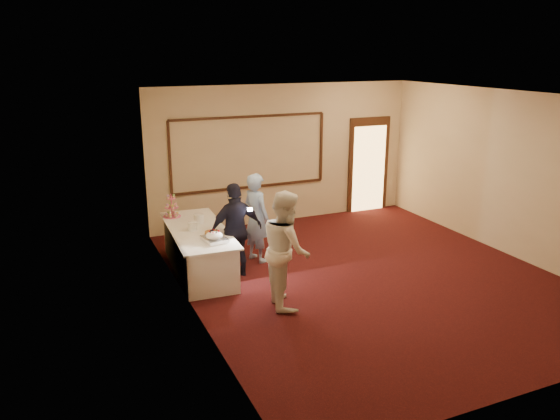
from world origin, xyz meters
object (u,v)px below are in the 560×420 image
object	(u,v)px
buffet_table	(199,250)
pavlova_tray	(214,237)
plate_stack_b	(199,218)
tart	(212,233)
woman	(286,249)
plate_stack_a	(192,226)
man	(256,218)
cupcake_stand	(172,208)
guest	(236,230)

from	to	relation	value
buffet_table	pavlova_tray	distance (m)	0.84
plate_stack_b	tart	size ratio (longest dim) A/B	0.66
tart	woman	size ratio (longest dim) A/B	0.16
plate_stack_a	man	bearing A→B (deg)	5.79
plate_stack_b	cupcake_stand	bearing A→B (deg)	122.93
guest	man	bearing A→B (deg)	-142.84
guest	plate_stack_b	bearing A→B (deg)	-66.27
buffet_table	tart	distance (m)	0.59
buffet_table	plate_stack_b	world-z (taller)	plate_stack_b
cupcake_stand	guest	xyz separation A→B (m)	(0.78, -1.30, -0.13)
pavlova_tray	plate_stack_a	distance (m)	0.70
buffet_table	pavlova_tray	world-z (taller)	pavlova_tray
plate_stack_a	plate_stack_b	world-z (taller)	plate_stack_b
plate_stack_a	woman	world-z (taller)	woman
cupcake_stand	plate_stack_b	world-z (taller)	cupcake_stand
plate_stack_b	tart	xyz separation A→B (m)	(0.03, -0.73, -0.05)
plate_stack_b	plate_stack_a	bearing A→B (deg)	-120.58
cupcake_stand	woman	distance (m)	2.83
man	cupcake_stand	bearing A→B (deg)	40.28
plate_stack_b	tart	distance (m)	0.73
buffet_table	pavlova_tray	xyz separation A→B (m)	(0.08, -0.71, 0.45)
cupcake_stand	tart	bearing A→B (deg)	-73.40
cupcake_stand	woman	bearing A→B (deg)	-67.01
plate_stack_b	guest	size ratio (longest dim) A/B	0.12
plate_stack_b	woman	distance (m)	2.19
tart	woman	world-z (taller)	woman
pavlova_tray	woman	size ratio (longest dim) A/B	0.27
pavlova_tray	plate_stack_a	xyz separation A→B (m)	(-0.18, 0.68, -0.00)
plate_stack_a	guest	xyz separation A→B (m)	(0.63, -0.40, -0.04)
pavlova_tray	cupcake_stand	xyz separation A→B (m)	(-0.32, 1.58, 0.09)
cupcake_stand	woman	size ratio (longest dim) A/B	0.27
pavlova_tray	man	bearing A→B (deg)	38.12
pavlova_tray	guest	world-z (taller)	guest
plate_stack_b	guest	world-z (taller)	guest
guest	tart	bearing A→B (deg)	-10.02
guest	cupcake_stand	bearing A→B (deg)	-64.72
cupcake_stand	guest	size ratio (longest dim) A/B	0.29
plate_stack_a	plate_stack_b	xyz separation A→B (m)	(0.21, 0.35, 0.01)
cupcake_stand	woman	xyz separation A→B (m)	(1.11, -2.61, -0.06)
tart	plate_stack_a	bearing A→B (deg)	122.45
tart	pavlova_tray	bearing A→B (deg)	-100.44
man	guest	xyz separation A→B (m)	(-0.57, -0.52, -0.00)
plate_stack_a	woman	xyz separation A→B (m)	(0.96, -1.71, 0.04)
buffet_table	cupcake_stand	size ratio (longest dim) A/B	5.24
buffet_table	plate_stack_b	bearing A→B (deg)	71.20
plate_stack_b	pavlova_tray	bearing A→B (deg)	-91.74
plate_stack_a	tart	bearing A→B (deg)	-57.55
buffet_table	plate_stack_a	size ratio (longest dim) A/B	14.56
buffet_table	man	size ratio (longest dim) A/B	1.51
tart	buffet_table	bearing A→B (deg)	109.09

